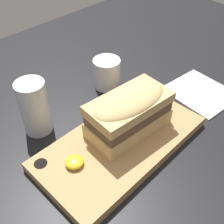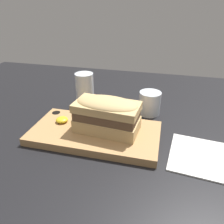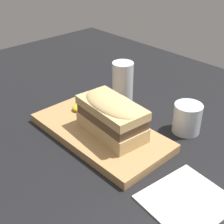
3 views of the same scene
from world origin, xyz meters
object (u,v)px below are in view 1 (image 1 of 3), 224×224
object	(u,v)px
serving_board	(120,143)
napkin	(200,92)
wine_glass	(107,74)
water_glass	(35,110)
sandwich	(129,111)

from	to	relation	value
serving_board	napkin	distance (cm)	28.54
wine_glass	napkin	bearing A→B (deg)	-53.97
water_glass	sandwich	bearing A→B (deg)	-52.22
serving_board	sandwich	world-z (taller)	sandwich
wine_glass	serving_board	bearing A→B (deg)	-127.50
serving_board	napkin	world-z (taller)	serving_board
sandwich	napkin	bearing A→B (deg)	-7.53
wine_glass	napkin	distance (cm)	25.26
sandwich	wine_glass	bearing A→B (deg)	58.62
water_glass	wine_glass	xyz separation A→B (cm)	(22.73, 0.91, -1.80)
water_glass	napkin	bearing A→B (deg)	-27.29
sandwich	water_glass	size ratio (longest dim) A/B	1.44
wine_glass	napkin	world-z (taller)	wine_glass
serving_board	wine_glass	xyz separation A→B (cm)	(13.71, 17.86, 2.61)
sandwich	water_glass	xyz separation A→B (cm)	(-12.41, 16.01, -1.94)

